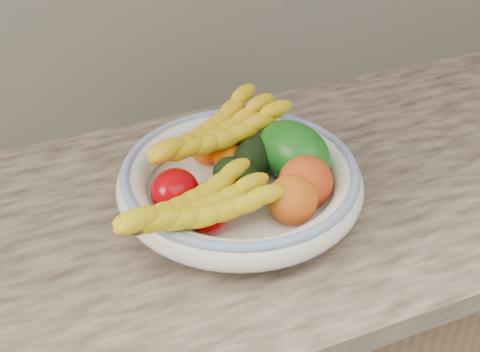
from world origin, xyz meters
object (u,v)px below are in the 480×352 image
green_mango (294,152)px  banana_bunch_back (216,137)px  fruit_bowl (240,182)px  banana_bunch_front (197,211)px

green_mango → banana_bunch_back: (-0.11, 0.07, 0.01)m
banana_bunch_back → green_mango: bearing=-57.6°
fruit_bowl → banana_bunch_front: bearing=-140.9°
fruit_bowl → banana_bunch_front: (-0.10, -0.08, 0.03)m
green_mango → banana_bunch_back: 0.13m
fruit_bowl → banana_bunch_back: banana_bunch_back is taller
banana_bunch_back → banana_bunch_front: bearing=-142.3°
banana_bunch_back → banana_bunch_front: (-0.09, -0.16, -0.01)m
fruit_bowl → banana_bunch_front: size_ratio=1.46×
banana_bunch_front → fruit_bowl: bearing=26.3°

